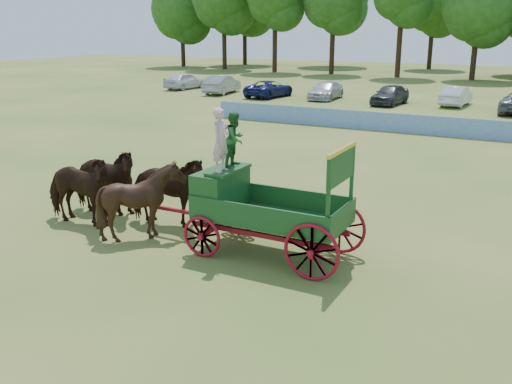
% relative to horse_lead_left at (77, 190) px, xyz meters
% --- Properties ---
extents(ground, '(160.00, 160.00, 0.00)m').
position_rel_horse_lead_left_xyz_m(ground, '(6.94, 1.67, -1.07)').
color(ground, olive).
rests_on(ground, ground).
extents(horse_lead_left, '(2.64, 1.39, 2.15)m').
position_rel_horse_lead_left_xyz_m(horse_lead_left, '(0.00, 0.00, 0.00)').
color(horse_lead_left, '#331B0E').
rests_on(horse_lead_left, ground).
extents(horse_lead_right, '(2.66, 1.43, 2.15)m').
position_rel_horse_lead_left_xyz_m(horse_lead_right, '(0.00, 1.10, 0.00)').
color(horse_lead_right, '#331B0E').
rests_on(horse_lead_right, ground).
extents(horse_wheel_left, '(2.06, 1.86, 2.15)m').
position_rel_horse_lead_left_xyz_m(horse_wheel_left, '(2.40, -0.00, 0.00)').
color(horse_wheel_left, '#331B0E').
rests_on(horse_wheel_left, ground).
extents(horse_wheel_right, '(2.74, 1.69, 2.15)m').
position_rel_horse_lead_left_xyz_m(horse_wheel_right, '(2.40, 1.10, 0.00)').
color(horse_wheel_right, '#331B0E').
rests_on(horse_wheel_right, ground).
extents(farm_dray, '(5.99, 2.00, 3.75)m').
position_rel_horse_lead_left_xyz_m(farm_dray, '(5.37, 0.56, 0.52)').
color(farm_dray, maroon).
rests_on(farm_dray, ground).
extents(sponsor_banner, '(26.00, 0.08, 1.05)m').
position_rel_horse_lead_left_xyz_m(sponsor_banner, '(5.94, 19.67, -0.55)').
color(sponsor_banner, '#2056AE').
rests_on(sponsor_banner, ground).
extents(parked_cars, '(46.28, 7.19, 1.58)m').
position_rel_horse_lead_left_xyz_m(parked_cars, '(2.41, 31.67, -0.35)').
color(parked_cars, silver).
rests_on(parked_cars, ground).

